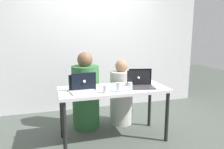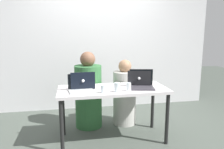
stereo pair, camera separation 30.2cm
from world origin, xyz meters
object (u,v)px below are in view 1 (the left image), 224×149
laptop_back_right (137,81)px  person_on_left (86,95)px  laptop_front_left (82,88)px  water_glass_left (105,90)px  laptop_back_left (83,86)px  laptop_front_right (141,83)px  water_glass_center (119,88)px  person_on_right (121,95)px  water_glass_right (130,87)px

laptop_back_right → person_on_left: bearing=-17.7°
laptop_front_left → person_on_left: bearing=69.3°
laptop_back_right → water_glass_left: size_ratio=3.66×
laptop_back_left → laptop_front_right: (0.81, -0.10, 0.00)m
water_glass_center → laptop_back_left: bearing=150.0°
person_on_right → water_glass_right: bearing=74.3°
laptop_front_left → water_glass_right: laptop_front_left is taller
water_glass_center → water_glass_left: size_ratio=1.18×
water_glass_right → water_glass_left: size_ratio=1.08×
laptop_back_left → person_on_right: bearing=-149.6°
person_on_left → water_glass_center: 0.82m
person_on_left → laptop_front_right: size_ratio=3.25×
laptop_back_right → water_glass_center: laptop_back_right is taller
laptop_front_right → laptop_front_left: (-0.83, -0.03, -0.00)m
laptop_back_left → laptop_front_right: bearing=170.2°
laptop_back_left → water_glass_right: 0.63m
person_on_right → laptop_front_left: 0.99m
person_on_left → laptop_back_right: 0.85m
water_glass_center → water_glass_right: bearing=4.5°
water_glass_left → person_on_left: bearing=100.1°
laptop_back_left → water_glass_left: (0.24, -0.27, -0.01)m
water_glass_left → laptop_back_left: bearing=132.0°
water_glass_left → person_on_right: bearing=57.5°
laptop_back_left → laptop_back_right: 0.81m
person_on_right → laptop_back_right: (0.10, -0.42, 0.32)m
laptop_front_left → water_glass_right: 0.62m
laptop_back_left → laptop_back_right: bearing=180.0°
person_on_left → water_glass_center: person_on_left is taller
person_on_left → laptop_back_left: size_ratio=3.65×
person_on_left → laptop_back_right: size_ratio=3.28×
laptop_front_right → water_glass_left: size_ratio=3.69×
person_on_left → laptop_front_right: person_on_left is taller
person_on_right → laptop_back_left: bearing=27.2°
laptop_back_left → laptop_front_left: bearing=75.1°
person_on_left → water_glass_right: 0.88m
person_on_left → person_on_right: (0.59, 0.00, -0.06)m
person_on_right → water_glass_left: 0.92m
laptop_front_right → laptop_back_right: size_ratio=1.01×
water_glass_right → laptop_front_left: bearing=170.3°
laptop_front_right → person_on_left: bearing=152.7°
person_on_left → laptop_back_right: (0.69, -0.42, 0.26)m
person_on_left → person_on_right: 0.60m
laptop_front_right → water_glass_right: laptop_front_right is taller
person_on_left → person_on_right: person_on_left is taller
laptop_front_right → person_on_right: bearing=111.7°
person_on_right → laptop_back_right: size_ratio=2.90×
person_on_right → water_glass_center: (-0.28, -0.71, 0.32)m
person_on_right → laptop_front_left: (-0.74, -0.59, 0.32)m
person_on_left → water_glass_right: (0.47, -0.69, 0.26)m
laptop_back_left → laptop_back_right: (0.81, 0.04, -0.00)m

